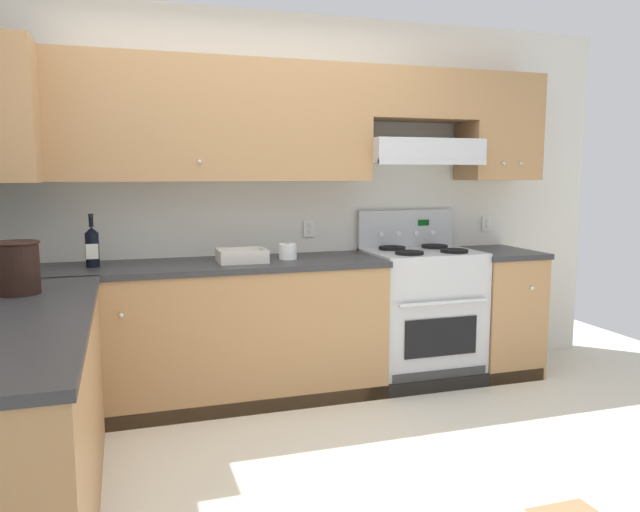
# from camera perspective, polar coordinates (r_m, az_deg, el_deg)

# --- Properties ---
(ground_plane) EXTENTS (7.04, 7.04, 0.00)m
(ground_plane) POSITION_cam_1_polar(r_m,az_deg,el_deg) (3.11, -0.90, -20.55)
(ground_plane) COLOR beige
(wall_back) EXTENTS (4.68, 0.57, 2.55)m
(wall_back) POSITION_cam_1_polar(r_m,az_deg,el_deg) (4.32, -1.83, 7.79)
(wall_back) COLOR silver
(wall_back) RESTS_ON ground_plane
(counter_back_run) EXTENTS (3.60, 0.65, 0.91)m
(counter_back_run) POSITION_cam_1_polar(r_m,az_deg,el_deg) (4.07, -5.96, -6.86)
(counter_back_run) COLOR #A87A4C
(counter_back_run) RESTS_ON ground_plane
(counter_left_run) EXTENTS (0.63, 1.91, 0.91)m
(counter_left_run) POSITION_cam_1_polar(r_m,az_deg,el_deg) (2.84, -26.43, -14.12)
(counter_left_run) COLOR #A87A4C
(counter_left_run) RESTS_ON ground_plane
(stove) EXTENTS (0.76, 0.62, 1.20)m
(stove) POSITION_cam_1_polar(r_m,az_deg,el_deg) (4.47, 9.32, -5.25)
(stove) COLOR #B7BABC
(stove) RESTS_ON ground_plane
(wine_bottle) EXTENTS (0.08, 0.08, 0.32)m
(wine_bottle) POSITION_cam_1_polar(r_m,az_deg,el_deg) (3.93, -20.32, 0.88)
(wine_bottle) COLOR black
(wine_bottle) RESTS_ON counter_back_run
(bowl) EXTENTS (0.30, 0.25, 0.08)m
(bowl) POSITION_cam_1_polar(r_m,az_deg,el_deg) (3.94, -7.23, -0.15)
(bowl) COLOR beige
(bowl) RESTS_ON counter_back_run
(bucket) EXTENTS (0.21, 0.21, 0.25)m
(bucket) POSITION_cam_1_polar(r_m,az_deg,el_deg) (3.18, -26.20, -0.88)
(bucket) COLOR black
(bucket) RESTS_ON counter_left_run
(paper_towel_roll) EXTENTS (0.12, 0.12, 0.10)m
(paper_towel_roll) POSITION_cam_1_polar(r_m,az_deg,el_deg) (4.04, -3.01, 0.43)
(paper_towel_roll) COLOR white
(paper_towel_roll) RESTS_ON counter_back_run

